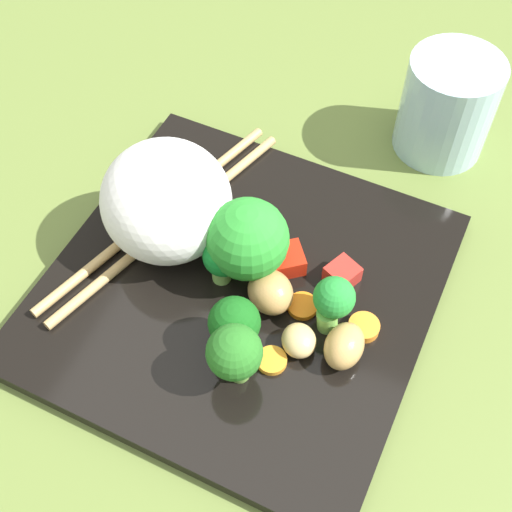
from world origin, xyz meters
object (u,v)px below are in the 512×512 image
at_px(rice_mound, 166,201).
at_px(carrot_slice_1, 272,360).
at_px(chopstick_pair, 164,219).
at_px(drinking_glass, 447,106).
at_px(square_plate, 241,290).
at_px(broccoli_floret_2, 234,323).

bearing_deg(rice_mound, carrot_slice_1, 58.27).
distance_m(carrot_slice_1, chopstick_pair, 0.15).
bearing_deg(drinking_glass, rice_mound, -40.35).
xyz_separation_m(square_plate, rice_mound, (-0.02, -0.07, 0.05)).
height_order(square_plate, drinking_glass, drinking_glass).
relative_size(carrot_slice_1, chopstick_pair, 0.09).
distance_m(rice_mound, carrot_slice_1, 0.14).
relative_size(broccoli_floret_2, drinking_glass, 0.55).
bearing_deg(carrot_slice_1, rice_mound, -121.73).
bearing_deg(square_plate, carrot_slice_1, 42.88).
height_order(square_plate, chopstick_pair, chopstick_pair).
bearing_deg(rice_mound, chopstick_pair, -128.37).
relative_size(rice_mound, broccoli_floret_2, 2.08).
relative_size(square_plate, drinking_glass, 3.13).
bearing_deg(chopstick_pair, drinking_glass, 154.50).
xyz_separation_m(carrot_slice_1, drinking_glass, (-0.27, 0.05, 0.03)).
bearing_deg(drinking_glass, broccoli_floret_2, -16.83).
xyz_separation_m(square_plate, chopstick_pair, (-0.03, -0.08, 0.01)).
xyz_separation_m(square_plate, carrot_slice_1, (0.05, 0.05, 0.01)).
height_order(broccoli_floret_2, drinking_glass, drinking_glass).
bearing_deg(broccoli_floret_2, rice_mound, -128.40).
bearing_deg(square_plate, rice_mound, -107.28).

